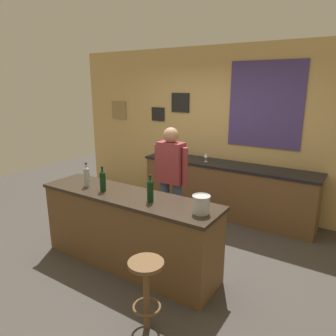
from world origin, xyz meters
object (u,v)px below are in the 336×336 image
Objects in this scene: bar_stool at (146,284)px; wine_bottle_b at (103,180)px; ice_bucket at (201,204)px; wine_glass_c at (173,149)px; wine_glass_a at (161,148)px; wine_glass_d at (206,155)px; wine_glass_b at (167,148)px; bartender at (171,177)px; wine_bottle_a at (87,176)px; wine_bottle_c at (150,190)px.

wine_bottle_b is (-1.14, 0.66, 0.60)m from bar_stool.
ice_bucket is 1.21× the size of wine_glass_c.
wine_glass_a is at bearing 132.09° from ice_bucket.
wine_bottle_b reaches higher than wine_glass_d.
wine_bottle_b reaches higher than bar_stool.
wine_glass_b is (-1.64, 2.85, 0.55)m from bar_stool.
wine_glass_b is at bearing 171.95° from wine_glass_d.
wine_glass_c is at bearing 128.07° from ice_bucket.
wine_bottle_b reaches higher than wine_glass_b.
wine_glass_a is at bearing 128.73° from bartender.
bar_stool is at bearing -64.78° from bartender.
wine_bottle_a is 0.30m from wine_bottle_b.
wine_bottle_c reaches higher than wine_glass_a.
bartender is 10.45× the size of wine_glass_a.
ice_bucket is 1.21× the size of wine_glass_d.
bartender is at bearing 108.19° from wine_bottle_c.
wine_bottle_c is 0.61m from ice_bucket.
wine_bottle_c is (0.69, 0.03, 0.00)m from wine_bottle_b.
wine_bottle_c is at bearing -58.50° from wine_glass_a.
wine_bottle_a is 1.00× the size of wine_bottle_c.
ice_bucket is (1.30, 0.05, -0.04)m from wine_bottle_b.
wine_bottle_a reaches higher than wine_glass_d.
wine_glass_a and wine_glass_b have the same top height.
wine_bottle_a reaches higher than wine_glass_a.
wine_bottle_a and wine_bottle_b have the same top height.
bartender is at bearing 136.63° from ice_bucket.
wine_glass_b is at bearing 125.12° from bartender.
bar_stool is 1.70m from wine_bottle_a.
wine_bottle_a is 0.98m from wine_bottle_c.
wine_bottle_c is 2.41m from wine_glass_c.
wine_bottle_a is at bearing -107.74° from wine_glass_d.
wine_bottle_c is (0.29, -0.87, 0.12)m from bartender.
wine_bottle_a is 1.97× the size of wine_glass_c.
bar_stool is 3.42m from wine_glass_a.
wine_glass_c is at bearing 117.96° from bar_stool.
wine_bottle_c reaches higher than wine_glass_d.
wine_bottle_a reaches higher than wine_glass_c.
wine_glass_b is (-0.91, 1.29, 0.07)m from bartender.
wine_glass_d is (-0.78, 2.73, 0.55)m from bar_stool.
bar_stool is 3.62× the size of ice_bucket.
wine_glass_a reaches higher than bar_stool.
ice_bucket reaches higher than bar_stool.
bartender is 1.79m from bar_stool.
ice_bucket is at bearing -51.93° from wine_glass_c.
wine_glass_c is (-1.68, 2.14, -0.01)m from ice_bucket.
wine_glass_b is 0.87m from wine_glass_d.
wine_glass_b is at bearing 103.06° from wine_bottle_b.
wine_bottle_a is 2.18m from wine_glass_b.
ice_bucket is 1.21× the size of wine_glass_b.
bartender reaches higher than wine_bottle_a.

